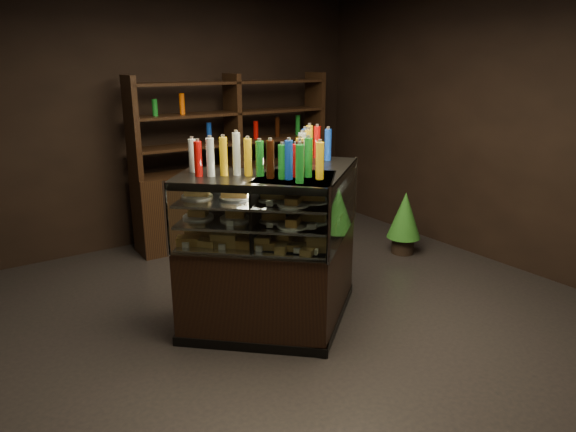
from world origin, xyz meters
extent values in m
plane|color=black|center=(0.00, 0.00, 0.00)|extent=(5.00, 5.00, 0.00)
cube|color=black|center=(0.00, 2.50, 1.50)|extent=(5.00, 0.02, 3.00)
cube|color=black|center=(2.50, 0.00, 1.50)|extent=(0.02, 5.00, 3.00)
cube|color=black|center=(-0.02, -0.19, 0.39)|extent=(1.29, 1.20, 0.77)
cube|color=black|center=(-0.02, -0.19, 0.04)|extent=(1.32, 1.24, 0.08)
cube|color=black|center=(-0.02, -0.19, 1.29)|extent=(1.29, 1.20, 0.06)
cube|color=silver|center=(-0.02, -0.19, 0.78)|extent=(1.22, 1.14, 0.02)
cube|color=silver|center=(-0.02, -0.19, 0.96)|extent=(1.22, 1.14, 0.02)
cube|color=silver|center=(-0.02, -0.19, 1.13)|extent=(1.22, 1.14, 0.02)
cube|color=white|center=(0.17, -0.43, 1.04)|extent=(0.92, 0.76, 0.54)
cylinder|color=silver|center=(0.62, -0.05, 1.04)|extent=(0.03, 0.03, 0.56)
cylinder|color=silver|center=(-0.29, -0.80, 1.04)|extent=(0.03, 0.03, 0.56)
cube|color=black|center=(-0.52, -0.18, 0.39)|extent=(1.26, 1.24, 0.77)
cube|color=black|center=(-0.52, -0.18, 0.04)|extent=(1.30, 1.27, 0.08)
cube|color=black|center=(-0.52, -0.18, 1.29)|extent=(1.26, 1.24, 0.06)
cube|color=silver|center=(-0.52, -0.18, 0.78)|extent=(1.20, 1.17, 0.02)
cube|color=silver|center=(-0.52, -0.18, 0.96)|extent=(1.20, 1.17, 0.02)
cube|color=silver|center=(-0.52, -0.18, 1.13)|extent=(1.20, 1.17, 0.02)
cube|color=white|center=(-0.73, -0.40, 1.04)|extent=(0.87, 0.81, 0.54)
cylinder|color=silver|center=(-0.29, -0.80, 1.04)|extent=(0.03, 0.03, 0.56)
cylinder|color=silver|center=(-1.15, 0.01, 1.04)|extent=(0.03, 0.03, 0.56)
cube|color=#D7994D|center=(-0.39, -0.53, 0.82)|extent=(0.20, 0.18, 0.06)
cube|color=#D7994D|center=(-0.28, -0.44, 0.82)|extent=(0.20, 0.18, 0.06)
cube|color=#D7994D|center=(-0.17, -0.35, 0.82)|extent=(0.20, 0.18, 0.06)
cube|color=#D7994D|center=(-0.06, -0.26, 0.82)|extent=(0.20, 0.18, 0.06)
cube|color=#D7994D|center=(0.05, -0.17, 0.82)|extent=(0.20, 0.18, 0.06)
cube|color=#D7994D|center=(0.16, -0.08, 0.82)|extent=(0.20, 0.18, 0.06)
cube|color=#D7994D|center=(0.27, 0.01, 0.82)|extent=(0.20, 0.18, 0.06)
cube|color=#D7994D|center=(0.38, 0.10, 0.82)|extent=(0.20, 0.18, 0.06)
cylinder|color=white|center=(-0.37, -0.48, 0.98)|extent=(0.24, 0.24, 0.01)
cube|color=#D7994D|center=(-0.37, -0.48, 1.01)|extent=(0.18, 0.17, 0.05)
cylinder|color=white|center=(-0.14, -0.29, 0.98)|extent=(0.24, 0.24, 0.01)
cube|color=#D7994D|center=(-0.14, -0.29, 1.01)|extent=(0.18, 0.17, 0.05)
cylinder|color=white|center=(0.09, -0.10, 0.98)|extent=(0.24, 0.24, 0.01)
cube|color=#D7994D|center=(0.09, -0.10, 1.01)|extent=(0.18, 0.17, 0.05)
cylinder|color=white|center=(0.32, 0.09, 0.98)|extent=(0.24, 0.24, 0.01)
cube|color=#D7994D|center=(0.32, 0.09, 1.01)|extent=(0.18, 0.17, 0.05)
cylinder|color=white|center=(-0.37, -0.48, 1.14)|extent=(0.24, 0.24, 0.02)
cube|color=#D7994D|center=(-0.37, -0.48, 1.18)|extent=(0.18, 0.17, 0.05)
cylinder|color=white|center=(-0.14, -0.29, 1.14)|extent=(0.24, 0.24, 0.02)
cube|color=#D7994D|center=(-0.14, -0.29, 1.18)|extent=(0.18, 0.17, 0.05)
cylinder|color=white|center=(0.09, -0.10, 1.14)|extent=(0.24, 0.24, 0.02)
cube|color=#D7994D|center=(0.09, -0.10, 1.18)|extent=(0.18, 0.17, 0.05)
cylinder|color=white|center=(0.32, 0.09, 1.14)|extent=(0.24, 0.24, 0.02)
cube|color=#D7994D|center=(0.32, 0.09, 1.18)|extent=(0.18, 0.17, 0.05)
cube|color=#D7994D|center=(-0.90, 0.14, 0.82)|extent=(0.19, 0.19, 0.06)
cube|color=#D7994D|center=(-0.80, 0.04, 0.82)|extent=(0.19, 0.19, 0.06)
cube|color=#D7994D|center=(-0.70, -0.06, 0.82)|extent=(0.19, 0.19, 0.06)
cube|color=#D7994D|center=(-0.59, -0.15, 0.82)|extent=(0.19, 0.19, 0.06)
cube|color=#D7994D|center=(-0.49, -0.25, 0.82)|extent=(0.19, 0.19, 0.06)
cube|color=#D7994D|center=(-0.39, -0.35, 0.82)|extent=(0.19, 0.19, 0.06)
cube|color=#D7994D|center=(-0.28, -0.44, 0.82)|extent=(0.19, 0.19, 0.06)
cube|color=#D7994D|center=(-0.18, -0.54, 0.82)|extent=(0.19, 0.19, 0.06)
cylinder|color=white|center=(-0.85, 0.13, 0.98)|extent=(0.24, 0.24, 0.01)
cube|color=#D7994D|center=(-0.85, 0.13, 1.01)|extent=(0.18, 0.18, 0.05)
cylinder|color=white|center=(-0.63, -0.08, 0.98)|extent=(0.24, 0.24, 0.01)
cube|color=#D7994D|center=(-0.63, -0.08, 1.01)|extent=(0.18, 0.18, 0.05)
cylinder|color=white|center=(-0.41, -0.28, 0.98)|extent=(0.24, 0.24, 0.01)
cube|color=#D7994D|center=(-0.41, -0.28, 1.01)|extent=(0.18, 0.18, 0.05)
cylinder|color=white|center=(-0.19, -0.48, 0.98)|extent=(0.24, 0.24, 0.01)
cube|color=#D7994D|center=(-0.19, -0.48, 1.01)|extent=(0.18, 0.18, 0.05)
cylinder|color=white|center=(-0.85, 0.13, 1.14)|extent=(0.24, 0.24, 0.02)
cube|color=#D7994D|center=(-0.85, 0.13, 1.18)|extent=(0.18, 0.18, 0.05)
cylinder|color=white|center=(-0.63, -0.08, 1.14)|extent=(0.24, 0.24, 0.02)
cube|color=#D7994D|center=(-0.63, -0.08, 1.18)|extent=(0.18, 0.18, 0.05)
cylinder|color=white|center=(-0.41, -0.28, 1.14)|extent=(0.24, 0.24, 0.02)
cube|color=#D7994D|center=(-0.41, -0.28, 1.18)|extent=(0.18, 0.18, 0.05)
cylinder|color=white|center=(-0.19, -0.48, 1.14)|extent=(0.24, 0.24, 0.02)
cube|color=#D7994D|center=(-0.19, -0.48, 1.18)|extent=(0.18, 0.18, 0.05)
cylinder|color=silver|center=(-0.41, -0.51, 1.46)|extent=(0.06, 0.06, 0.28)
cylinder|color=silver|center=(-0.41, -0.51, 1.61)|extent=(0.03, 0.03, 0.02)
cylinder|color=#147223|center=(-0.34, -0.45, 1.46)|extent=(0.06, 0.06, 0.28)
cylinder|color=silver|center=(-0.34, -0.45, 1.61)|extent=(0.03, 0.03, 0.02)
cylinder|color=#B20C0A|center=(-0.27, -0.39, 1.46)|extent=(0.06, 0.06, 0.28)
cylinder|color=silver|center=(-0.27, -0.39, 1.61)|extent=(0.03, 0.03, 0.02)
cylinder|color=#0F38B2|center=(-0.20, -0.34, 1.46)|extent=(0.06, 0.06, 0.28)
cylinder|color=silver|center=(-0.20, -0.34, 1.61)|extent=(0.03, 0.03, 0.02)
cylinder|color=yellow|center=(-0.13, -0.28, 1.46)|extent=(0.06, 0.06, 0.28)
cylinder|color=silver|center=(-0.13, -0.28, 1.61)|extent=(0.03, 0.03, 0.02)
cylinder|color=#D8590A|center=(-0.06, -0.22, 1.46)|extent=(0.06, 0.06, 0.28)
cylinder|color=silver|center=(-0.06, -0.22, 1.61)|extent=(0.03, 0.03, 0.02)
cylinder|color=black|center=(0.01, -0.17, 1.46)|extent=(0.06, 0.06, 0.28)
cylinder|color=silver|center=(0.01, -0.17, 1.61)|extent=(0.03, 0.03, 0.02)
cylinder|color=silver|center=(0.08, -0.11, 1.46)|extent=(0.06, 0.06, 0.28)
cylinder|color=silver|center=(0.08, -0.11, 1.61)|extent=(0.03, 0.03, 0.02)
cylinder|color=#147223|center=(0.15, -0.05, 1.46)|extent=(0.06, 0.06, 0.28)
cylinder|color=silver|center=(0.15, -0.05, 1.61)|extent=(0.03, 0.03, 0.02)
cylinder|color=#B20C0A|center=(0.22, 0.01, 1.46)|extent=(0.06, 0.06, 0.28)
cylinder|color=silver|center=(0.22, 0.01, 1.61)|extent=(0.03, 0.03, 0.02)
cylinder|color=#0F38B2|center=(0.29, 0.06, 1.46)|extent=(0.06, 0.06, 0.28)
cylinder|color=silver|center=(0.29, 0.06, 1.61)|extent=(0.03, 0.03, 0.02)
cylinder|color=yellow|center=(0.36, 0.12, 1.46)|extent=(0.06, 0.06, 0.28)
cylinder|color=silver|center=(0.36, 0.12, 1.61)|extent=(0.03, 0.03, 0.02)
cylinder|color=silver|center=(-0.88, 0.16, 1.46)|extent=(0.06, 0.06, 0.28)
cylinder|color=silver|center=(-0.88, 0.16, 1.61)|extent=(0.03, 0.03, 0.02)
cylinder|color=#147223|center=(-0.82, 0.10, 1.46)|extent=(0.06, 0.06, 0.28)
cylinder|color=silver|center=(-0.82, 0.10, 1.61)|extent=(0.03, 0.03, 0.02)
cylinder|color=#B20C0A|center=(-0.75, 0.04, 1.46)|extent=(0.06, 0.06, 0.28)
cylinder|color=silver|center=(-0.75, 0.04, 1.61)|extent=(0.03, 0.03, 0.02)
cylinder|color=#0F38B2|center=(-0.69, -0.03, 1.46)|extent=(0.06, 0.06, 0.28)
cylinder|color=silver|center=(-0.69, -0.03, 1.61)|extent=(0.03, 0.03, 0.02)
cylinder|color=yellow|center=(-0.62, -0.09, 1.46)|extent=(0.06, 0.06, 0.28)
cylinder|color=silver|center=(-0.62, -0.09, 1.61)|extent=(0.03, 0.03, 0.02)
cylinder|color=#D8590A|center=(-0.55, -0.15, 1.46)|extent=(0.06, 0.06, 0.28)
cylinder|color=silver|center=(-0.55, -0.15, 1.61)|extent=(0.03, 0.03, 0.02)
cylinder|color=black|center=(-0.49, -0.21, 1.46)|extent=(0.06, 0.06, 0.28)
cylinder|color=silver|center=(-0.49, -0.21, 1.61)|extent=(0.03, 0.03, 0.02)
cylinder|color=silver|center=(-0.42, -0.27, 1.46)|extent=(0.06, 0.06, 0.28)
cylinder|color=silver|center=(-0.42, -0.27, 1.61)|extent=(0.03, 0.03, 0.02)
cylinder|color=#147223|center=(-0.36, -0.33, 1.46)|extent=(0.06, 0.06, 0.28)
cylinder|color=silver|center=(-0.36, -0.33, 1.61)|extent=(0.03, 0.03, 0.02)
cylinder|color=#B20C0A|center=(-0.29, -0.39, 1.46)|extent=(0.06, 0.06, 0.28)
cylinder|color=silver|center=(-0.29, -0.39, 1.61)|extent=(0.03, 0.03, 0.02)
cylinder|color=#0F38B2|center=(-0.23, -0.46, 1.46)|extent=(0.06, 0.06, 0.28)
cylinder|color=silver|center=(-0.23, -0.46, 1.61)|extent=(0.03, 0.03, 0.02)
cylinder|color=yellow|center=(-0.16, -0.52, 1.46)|extent=(0.06, 0.06, 0.28)
cylinder|color=silver|center=(-0.16, -0.52, 1.61)|extent=(0.03, 0.03, 0.02)
cylinder|color=black|center=(1.83, 0.43, 0.10)|extent=(0.26, 0.26, 0.19)
cone|color=#1D5D1A|center=(1.83, 0.43, 0.46)|extent=(0.38, 0.38, 0.53)
cone|color=#1D5D1A|center=(1.83, 0.43, 0.63)|extent=(0.30, 0.30, 0.37)
cube|color=black|center=(0.52, 2.05, 0.45)|extent=(2.49, 0.47, 0.90)
cube|color=black|center=(-0.69, 2.08, 1.45)|extent=(0.07, 0.38, 1.10)
cube|color=black|center=(0.52, 2.05, 1.45)|extent=(0.07, 0.38, 1.10)
cube|color=black|center=(1.73, 2.02, 1.45)|extent=(0.07, 0.38, 1.10)
cube|color=black|center=(0.52, 2.05, 1.20)|extent=(2.44, 0.43, 0.03)
cube|color=black|center=(0.52, 2.05, 1.55)|extent=(2.44, 0.43, 0.03)
cube|color=black|center=(0.52, 2.05, 1.90)|extent=(2.44, 0.43, 0.03)
cylinder|color=silver|center=(-0.42, 2.07, 1.32)|extent=(0.06, 0.06, 0.22)
cylinder|color=#147223|center=(-0.10, 2.06, 1.32)|extent=(0.06, 0.06, 0.22)
cylinder|color=#B20C0A|center=(0.21, 2.06, 1.32)|extent=(0.06, 0.06, 0.22)
cylinder|color=#0F38B2|center=(0.52, 2.05, 1.32)|extent=(0.06, 0.06, 0.22)
cylinder|color=yellow|center=(0.84, 2.04, 1.32)|extent=(0.06, 0.06, 0.22)
cylinder|color=#D8590A|center=(1.15, 2.04, 1.32)|extent=(0.06, 0.06, 0.22)
cylinder|color=black|center=(1.47, 2.03, 1.32)|extent=(0.06, 0.06, 0.22)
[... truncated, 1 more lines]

